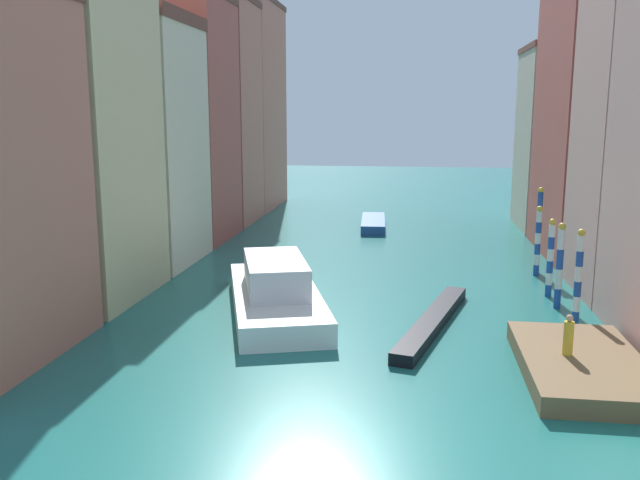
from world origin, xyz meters
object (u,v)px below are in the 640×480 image
(mooring_pole_2, at_px, (550,257))
(mooring_pole_3, at_px, (538,240))
(waterfront_dock, at_px, (582,365))
(motorboat_0, at_px, (373,223))
(vaporetto_white, at_px, (276,292))
(mooring_pole_4, at_px, (539,230))
(mooring_pole_0, at_px, (578,277))
(person_on_dock, at_px, (568,336))
(gondola_black, at_px, (433,321))
(mooring_pole_1, at_px, (560,265))

(mooring_pole_2, height_order, mooring_pole_3, mooring_pole_3)
(waterfront_dock, height_order, motorboat_0, motorboat_0)
(vaporetto_white, relative_size, motorboat_0, 1.58)
(mooring_pole_2, distance_m, mooring_pole_3, 4.63)
(mooring_pole_3, relative_size, motorboat_0, 0.53)
(mooring_pole_3, distance_m, mooring_pole_4, 0.92)
(mooring_pole_0, xyz_separation_m, motorboat_0, (-10.55, 24.80, -1.89))
(person_on_dock, height_order, gondola_black, person_on_dock)
(mooring_pole_2, distance_m, mooring_pole_4, 5.42)
(mooring_pole_2, bearing_deg, vaporetto_white, -161.72)
(mooring_pole_0, relative_size, mooring_pole_1, 1.04)
(mooring_pole_2, height_order, mooring_pole_4, mooring_pole_4)
(waterfront_dock, bearing_deg, vaporetto_white, 153.32)
(mooring_pole_1, distance_m, mooring_pole_4, 7.55)
(person_on_dock, height_order, motorboat_0, person_on_dock)
(mooring_pole_4, xyz_separation_m, gondola_black, (-6.39, -11.30, -2.35))
(person_on_dock, height_order, mooring_pole_1, mooring_pole_1)
(mooring_pole_0, distance_m, motorboat_0, 27.02)
(mooring_pole_4, height_order, motorboat_0, mooring_pole_4)
(waterfront_dock, bearing_deg, person_on_dock, 174.80)
(waterfront_dock, bearing_deg, motorboat_0, 107.11)
(waterfront_dock, xyz_separation_m, person_on_dock, (-0.53, 0.05, 1.07))
(waterfront_dock, distance_m, mooring_pole_3, 15.61)
(mooring_pole_4, bearing_deg, vaporetto_white, -144.54)
(waterfront_dock, bearing_deg, mooring_pole_2, 85.53)
(person_on_dock, xyz_separation_m, motorboat_0, (-8.93, 30.66, -1.06))
(mooring_pole_0, bearing_deg, vaporetto_white, 178.05)
(gondola_black, bearing_deg, motorboat_0, 99.31)
(mooring_pole_0, xyz_separation_m, gondola_black, (-6.32, -0.97, -2.01))
(mooring_pole_0, xyz_separation_m, vaporetto_white, (-13.78, 0.47, -1.31))
(waterfront_dock, height_order, person_on_dock, person_on_dock)
(mooring_pole_0, bearing_deg, mooring_pole_3, 90.40)
(vaporetto_white, bearing_deg, mooring_pole_0, -1.95)
(person_on_dock, bearing_deg, mooring_pole_4, 84.04)
(mooring_pole_0, distance_m, mooring_pole_1, 2.81)
(mooring_pole_2, bearing_deg, mooring_pole_0, -87.17)
(waterfront_dock, distance_m, mooring_pole_1, 8.93)
(vaporetto_white, height_order, gondola_black, vaporetto_white)
(mooring_pole_3, bearing_deg, motorboat_0, 124.53)
(mooring_pole_2, relative_size, mooring_pole_4, 0.80)
(person_on_dock, distance_m, mooring_pole_3, 15.52)
(mooring_pole_1, bearing_deg, vaporetto_white, -170.25)
(mooring_pole_1, xyz_separation_m, mooring_pole_3, (0.16, 6.77, -0.06))
(mooring_pole_2, height_order, motorboat_0, mooring_pole_2)
(mooring_pole_3, relative_size, mooring_pole_4, 0.81)
(mooring_pole_2, xyz_separation_m, mooring_pole_4, (0.32, 5.39, 0.51))
(mooring_pole_2, distance_m, gondola_black, 8.67)
(mooring_pole_1, bearing_deg, waterfront_dock, -95.68)
(vaporetto_white, bearing_deg, mooring_pole_1, 9.75)
(mooring_pole_4, relative_size, motorboat_0, 0.66)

